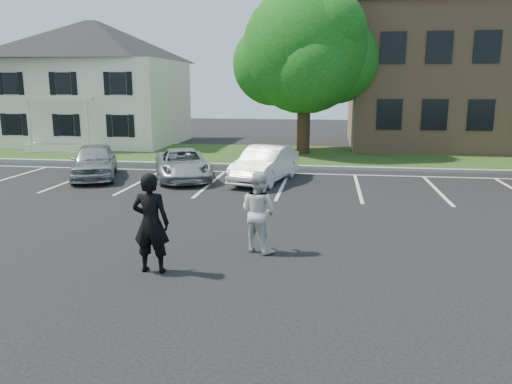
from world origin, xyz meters
TOP-DOWN VIEW (x-y plane):
  - ground_plane at (0.00, 0.00)m, footprint 90.00×90.00m
  - curb at (0.00, 12.00)m, footprint 40.00×0.30m
  - grass_strip at (0.00, 16.00)m, footprint 44.00×8.00m
  - stall_lines at (1.40, 8.95)m, footprint 34.00×5.36m
  - house at (-13.00, 19.97)m, footprint 10.30×9.22m
  - tree at (0.38, 16.88)m, footprint 7.80×7.20m
  - man_black_suit at (-1.81, -1.19)m, footprint 0.75×0.49m
  - man_white_shirt at (0.14, 0.40)m, footprint 1.13×1.05m
  - car_silver_west at (-7.72, 8.44)m, footprint 3.02×4.42m
  - car_silver_minivan at (-4.12, 8.77)m, footprint 3.47×4.78m
  - car_white_sedan at (-0.77, 8.72)m, footprint 2.42×4.43m

SIDE VIEW (x-z plane):
  - ground_plane at x=0.00m, z-range 0.00..0.00m
  - stall_lines at x=1.40m, z-range 0.00..0.01m
  - grass_strip at x=0.00m, z-range 0.00..0.08m
  - curb at x=0.00m, z-range 0.00..0.15m
  - car_silver_minivan at x=-4.12m, z-range 0.00..1.21m
  - car_white_sedan at x=-0.77m, z-range 0.00..1.38m
  - car_silver_west at x=-7.72m, z-range 0.00..1.40m
  - man_white_shirt at x=0.14m, z-range 0.00..1.84m
  - man_black_suit at x=-1.81m, z-range 0.00..2.05m
  - house at x=-13.00m, z-range 0.03..7.63m
  - tree at x=0.38m, z-range 0.95..9.75m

